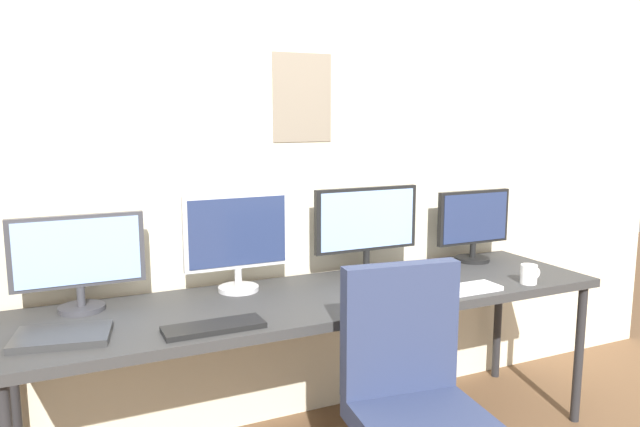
{
  "coord_description": "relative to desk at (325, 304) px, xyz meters",
  "views": [
    {
      "loc": [
        -1.1,
        -1.7,
        1.51
      ],
      "look_at": [
        0.0,
        0.65,
        1.09
      ],
      "focal_mm": 33.89,
      "sensor_mm": 36.0,
      "label": 1
    }
  ],
  "objects": [
    {
      "name": "wall_back",
      "position": [
        0.0,
        0.42,
        0.61
      ],
      "size": [
        5.0,
        0.11,
        2.6
      ],
      "color": "beige",
      "rests_on": "ground_plane"
    },
    {
      "name": "desk",
      "position": [
        0.0,
        0.0,
        0.0
      ],
      "size": [
        2.6,
        0.68,
        0.74
      ],
      "color": "#333333",
      "rests_on": "ground_plane"
    },
    {
      "name": "monitor_far_left",
      "position": [
        -0.98,
        0.21,
        0.26
      ],
      "size": [
        0.51,
        0.18,
        0.39
      ],
      "color": "#38383D",
      "rests_on": "desk"
    },
    {
      "name": "monitor_center_left",
      "position": [
        -0.33,
        0.21,
        0.29
      ],
      "size": [
        0.48,
        0.18,
        0.44
      ],
      "color": "silver",
      "rests_on": "desk"
    },
    {
      "name": "monitor_center_right",
      "position": [
        0.33,
        0.21,
        0.29
      ],
      "size": [
        0.55,
        0.18,
        0.43
      ],
      "color": "black",
      "rests_on": "desk"
    },
    {
      "name": "monitor_far_right",
      "position": [
        0.98,
        0.21,
        0.25
      ],
      "size": [
        0.44,
        0.18,
        0.38
      ],
      "color": "black",
      "rests_on": "desk"
    },
    {
      "name": "keyboard_left",
      "position": [
        -0.56,
        -0.23,
        0.06
      ],
      "size": [
        0.37,
        0.13,
        0.02
      ],
      "primitive_type": "cube",
      "color": "black",
      "rests_on": "desk"
    },
    {
      "name": "keyboard_right",
      "position": [
        0.56,
        -0.23,
        0.06
      ],
      "size": [
        0.37,
        0.13,
        0.02
      ],
      "primitive_type": "cube",
      "color": "silver",
      "rests_on": "desk"
    },
    {
      "name": "computer_mouse",
      "position": [
        0.29,
        -0.17,
        0.06
      ],
      "size": [
        0.06,
        0.1,
        0.03
      ],
      "primitive_type": "ellipsoid",
      "color": "silver",
      "rests_on": "desk"
    },
    {
      "name": "laptop_closed",
      "position": [
        -1.07,
        -0.1,
        0.06
      ],
      "size": [
        0.36,
        0.28,
        0.02
      ],
      "primitive_type": "cube",
      "rotation": [
        0.0,
        0.0,
        -0.2
      ],
      "color": "#2D2D2D",
      "rests_on": "desk"
    },
    {
      "name": "coffee_mug",
      "position": [
        0.93,
        -0.25,
        0.09
      ],
      "size": [
        0.11,
        0.08,
        0.09
      ],
      "color": "white",
      "rests_on": "desk"
    }
  ]
}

